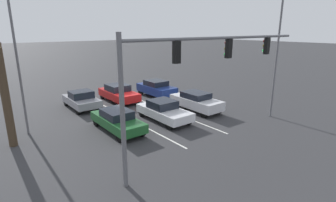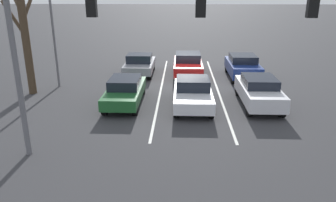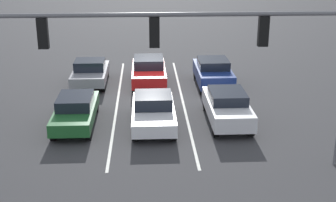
{
  "view_description": "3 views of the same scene",
  "coord_description": "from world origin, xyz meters",
  "px_view_note": "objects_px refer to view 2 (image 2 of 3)",
  "views": [
    {
      "loc": [
        10.63,
        19.39,
        6.37
      ],
      "look_at": [
        1.12,
        7.24,
        2.09
      ],
      "focal_mm": 28.0,
      "sensor_mm": 36.0,
      "label": 1
    },
    {
      "loc": [
        0.53,
        21.29,
        5.75
      ],
      "look_at": [
        1.08,
        7.48,
        1.03
      ],
      "focal_mm": 35.0,
      "sensor_mm": 36.0,
      "label": 2
    },
    {
      "loc": [
        0.25,
        25.09,
        8.2
      ],
      "look_at": [
        -0.69,
        6.78,
        1.74
      ],
      "focal_mm": 50.0,
      "sensor_mm": 36.0,
      "label": 3
    }
  ],
  "objects_px": {
    "car_navy_leftlane_second": "(243,66)",
    "car_red_midlane_second": "(188,64)",
    "car_silver_leftlane_front": "(259,91)",
    "car_white_midlane_front": "(193,92)",
    "bare_tree_near": "(25,39)",
    "car_gray_rightlane_second": "(140,64)",
    "street_lamp_right_shoulder": "(53,5)",
    "traffic_signal_gantry": "(134,21)",
    "car_darkgreen_rightlane_front": "(125,90)"
  },
  "relations": [
    {
      "from": "car_red_midlane_second",
      "to": "bare_tree_near",
      "type": "height_order",
      "value": "bare_tree_near"
    },
    {
      "from": "car_white_midlane_front",
      "to": "bare_tree_near",
      "type": "distance_m",
      "value": 9.81
    },
    {
      "from": "car_gray_rightlane_second",
      "to": "street_lamp_right_shoulder",
      "type": "bearing_deg",
      "value": 35.79
    },
    {
      "from": "car_darkgreen_rightlane_front",
      "to": "car_gray_rightlane_second",
      "type": "bearing_deg",
      "value": -90.01
    },
    {
      "from": "car_gray_rightlane_second",
      "to": "street_lamp_right_shoulder",
      "type": "distance_m",
      "value": 6.97
    },
    {
      "from": "traffic_signal_gantry",
      "to": "street_lamp_right_shoulder",
      "type": "relative_size",
      "value": 1.38
    },
    {
      "from": "car_silver_leftlane_front",
      "to": "bare_tree_near",
      "type": "bearing_deg",
      "value": -7.43
    },
    {
      "from": "car_darkgreen_rightlane_front",
      "to": "car_gray_rightlane_second",
      "type": "relative_size",
      "value": 1.13
    },
    {
      "from": "traffic_signal_gantry",
      "to": "car_red_midlane_second",
      "type": "bearing_deg",
      "value": -99.45
    },
    {
      "from": "traffic_signal_gantry",
      "to": "street_lamp_right_shoulder",
      "type": "distance_m",
      "value": 10.61
    },
    {
      "from": "car_white_midlane_front",
      "to": "traffic_signal_gantry",
      "type": "relative_size",
      "value": 0.37
    },
    {
      "from": "car_navy_leftlane_second",
      "to": "traffic_signal_gantry",
      "type": "relative_size",
      "value": 0.36
    },
    {
      "from": "car_navy_leftlane_second",
      "to": "car_red_midlane_second",
      "type": "distance_m",
      "value": 3.76
    },
    {
      "from": "car_white_midlane_front",
      "to": "car_red_midlane_second",
      "type": "relative_size",
      "value": 0.99
    },
    {
      "from": "car_white_midlane_front",
      "to": "car_red_midlane_second",
      "type": "distance_m",
      "value": 6.57
    },
    {
      "from": "car_navy_leftlane_second",
      "to": "car_gray_rightlane_second",
      "type": "relative_size",
      "value": 1.05
    },
    {
      "from": "car_silver_leftlane_front",
      "to": "car_darkgreen_rightlane_front",
      "type": "distance_m",
      "value": 6.97
    },
    {
      "from": "car_red_midlane_second",
      "to": "street_lamp_right_shoulder",
      "type": "relative_size",
      "value": 0.52
    },
    {
      "from": "car_darkgreen_rightlane_front",
      "to": "street_lamp_right_shoulder",
      "type": "height_order",
      "value": "street_lamp_right_shoulder"
    },
    {
      "from": "car_navy_leftlane_second",
      "to": "car_red_midlane_second",
      "type": "xyz_separation_m",
      "value": [
        3.7,
        -0.68,
        -0.05
      ]
    },
    {
      "from": "car_navy_leftlane_second",
      "to": "traffic_signal_gantry",
      "type": "xyz_separation_m",
      "value": [
        5.71,
        11.4,
        3.99
      ]
    },
    {
      "from": "car_silver_leftlane_front",
      "to": "car_white_midlane_front",
      "type": "height_order",
      "value": "car_silver_leftlane_front"
    },
    {
      "from": "car_white_midlane_front",
      "to": "traffic_signal_gantry",
      "type": "height_order",
      "value": "traffic_signal_gantry"
    },
    {
      "from": "car_red_midlane_second",
      "to": "traffic_signal_gantry",
      "type": "relative_size",
      "value": 0.38
    },
    {
      "from": "car_navy_leftlane_second",
      "to": "traffic_signal_gantry",
      "type": "distance_m",
      "value": 13.36
    },
    {
      "from": "car_darkgreen_rightlane_front",
      "to": "car_red_midlane_second",
      "type": "relative_size",
      "value": 1.01
    },
    {
      "from": "car_silver_leftlane_front",
      "to": "car_white_midlane_front",
      "type": "relative_size",
      "value": 1.01
    },
    {
      "from": "car_gray_rightlane_second",
      "to": "car_red_midlane_second",
      "type": "height_order",
      "value": "car_red_midlane_second"
    },
    {
      "from": "car_white_midlane_front",
      "to": "street_lamp_right_shoulder",
      "type": "height_order",
      "value": "street_lamp_right_shoulder"
    },
    {
      "from": "car_white_midlane_front",
      "to": "bare_tree_near",
      "type": "bearing_deg",
      "value": -11.6
    },
    {
      "from": "traffic_signal_gantry",
      "to": "street_lamp_right_shoulder",
      "type": "bearing_deg",
      "value": -55.9
    },
    {
      "from": "car_red_midlane_second",
      "to": "traffic_signal_gantry",
      "type": "height_order",
      "value": "traffic_signal_gantry"
    },
    {
      "from": "car_red_midlane_second",
      "to": "car_silver_leftlane_front",
      "type": "bearing_deg",
      "value": 119.36
    },
    {
      "from": "bare_tree_near",
      "to": "car_gray_rightlane_second",
      "type": "bearing_deg",
      "value": -141.27
    },
    {
      "from": "car_gray_rightlane_second",
      "to": "bare_tree_near",
      "type": "distance_m",
      "value": 7.78
    },
    {
      "from": "car_navy_leftlane_second",
      "to": "street_lamp_right_shoulder",
      "type": "bearing_deg",
      "value": 12.64
    },
    {
      "from": "car_gray_rightlane_second",
      "to": "car_red_midlane_second",
      "type": "bearing_deg",
      "value": -179.6
    },
    {
      "from": "car_silver_leftlane_front",
      "to": "car_gray_rightlane_second",
      "type": "relative_size",
      "value": 1.11
    },
    {
      "from": "street_lamp_right_shoulder",
      "to": "bare_tree_near",
      "type": "relative_size",
      "value": 1.45
    },
    {
      "from": "traffic_signal_gantry",
      "to": "street_lamp_right_shoulder",
      "type": "height_order",
      "value": "street_lamp_right_shoulder"
    },
    {
      "from": "car_navy_leftlane_second",
      "to": "traffic_signal_gantry",
      "type": "height_order",
      "value": "traffic_signal_gantry"
    },
    {
      "from": "car_white_midlane_front",
      "to": "car_red_midlane_second",
      "type": "height_order",
      "value": "car_red_midlane_second"
    },
    {
      "from": "street_lamp_right_shoulder",
      "to": "bare_tree_near",
      "type": "distance_m",
      "value": 2.55
    },
    {
      "from": "car_white_midlane_front",
      "to": "car_navy_leftlane_second",
      "type": "distance_m",
      "value": 6.89
    },
    {
      "from": "car_darkgreen_rightlane_front",
      "to": "traffic_signal_gantry",
      "type": "xyz_separation_m",
      "value": [
        -1.41,
        5.75,
        4.08
      ]
    },
    {
      "from": "bare_tree_near",
      "to": "car_darkgreen_rightlane_front",
      "type": "bearing_deg",
      "value": 163.86
    },
    {
      "from": "street_lamp_right_shoulder",
      "to": "car_darkgreen_rightlane_front",
      "type": "bearing_deg",
      "value": 146.26
    },
    {
      "from": "car_darkgreen_rightlane_front",
      "to": "car_gray_rightlane_second",
      "type": "distance_m",
      "value": 6.3
    },
    {
      "from": "car_navy_leftlane_second",
      "to": "car_gray_rightlane_second",
      "type": "xyz_separation_m",
      "value": [
        7.12,
        -0.66,
        -0.09
      ]
    },
    {
      "from": "car_gray_rightlane_second",
      "to": "street_lamp_right_shoulder",
      "type": "height_order",
      "value": "street_lamp_right_shoulder"
    }
  ]
}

